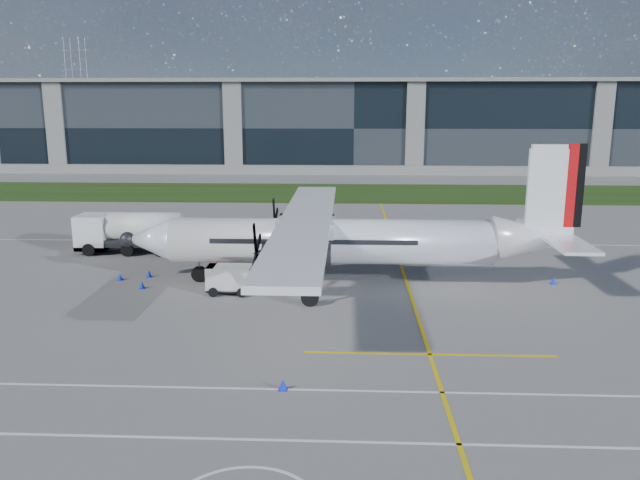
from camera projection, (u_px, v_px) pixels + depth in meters
ground at (355, 202)px, 74.64m from camera, size 400.00×400.00×0.00m
grass_strip at (355, 193)px, 82.44m from camera, size 400.00×18.00×0.04m
terminal_building at (353, 126)px, 112.04m from camera, size 120.00×20.00×15.00m
tree_line at (351, 135)px, 171.54m from camera, size 400.00×6.00×6.00m
pylon_west at (78, 91)px, 182.13m from camera, size 9.00×4.60×30.00m
yellow_taxiway_centerline at (402, 267)px, 45.25m from camera, size 0.20×70.00×0.01m
white_lane_line at (373, 442)px, 21.97m from camera, size 90.00×0.15×0.01m
turboprop_aircraft at (348, 215)px, 40.28m from camera, size 29.66×30.76×9.23m
fuel_tanker_truck at (122, 232)px, 49.46m from camera, size 8.69×2.82×3.26m
baggage_tug at (230, 280)px, 39.00m from camera, size 2.93×1.76×1.76m
ground_crew_person at (218, 270)px, 40.74m from camera, size 0.89×0.98×1.97m
safety_cone_tail at (554, 280)px, 41.06m from camera, size 0.36×0.36×0.50m
safety_cone_fwd at (120, 276)px, 42.01m from camera, size 0.36×0.36×0.50m
safety_cone_nose_stbd at (149, 273)px, 42.75m from camera, size 0.36×0.36×0.50m
safety_cone_portwing at (283, 384)px, 25.95m from camera, size 0.36×0.36×0.50m
safety_cone_nose_port at (142, 285)px, 40.11m from camera, size 0.36×0.36×0.50m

